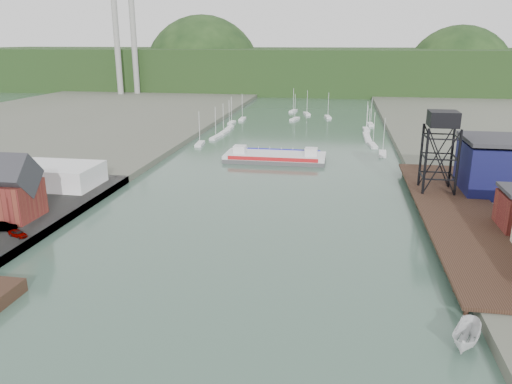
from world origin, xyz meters
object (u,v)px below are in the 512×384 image
(harbor_building, at_px, (1,193))
(lift_tower, at_px, (443,124))
(motorboat, at_px, (467,337))
(car_west_a, at_px, (18,233))
(chain_ferry, at_px, (275,157))

(harbor_building, xyz_separation_m, lift_tower, (77.00, 28.00, 9.56))
(motorboat, bearing_deg, harbor_building, -175.40)
(motorboat, bearing_deg, car_west_a, -171.18)
(motorboat, xyz_separation_m, car_west_a, (-63.59, 16.86, 0.91))
(chain_ferry, bearing_deg, car_west_a, -116.55)
(car_west_a, bearing_deg, motorboat, -83.30)
(chain_ferry, height_order, car_west_a, chain_ferry)
(car_west_a, bearing_deg, chain_ferry, -5.06)
(lift_tower, relative_size, car_west_a, 4.67)
(motorboat, distance_m, car_west_a, 65.79)
(lift_tower, bearing_deg, harbor_building, -160.02)
(chain_ferry, xyz_separation_m, car_west_a, (-32.38, -64.65, 1.07))
(lift_tower, height_order, chain_ferry, lift_tower)
(harbor_building, distance_m, chain_ferry, 69.82)
(harbor_building, bearing_deg, motorboat, -19.07)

